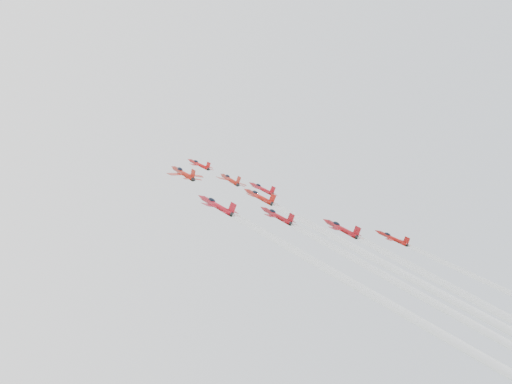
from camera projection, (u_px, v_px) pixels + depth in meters
jet_lead at (199, 164)px, 173.50m from camera, size 8.57×11.05×6.68m
jet_row2_left at (183, 173)px, 147.43m from camera, size 10.28×13.27×8.02m
jet_row2_center at (230, 179)px, 162.34m from camera, size 9.78×12.61×7.63m
jet_row2_right at (262, 189)px, 164.48m from camera, size 9.11×11.75×7.10m
jet_center at (401, 275)px, 109.44m from camera, size 10.25×98.07×54.78m
jet_rear_farleft at (376, 307)px, 82.49m from camera, size 9.71×92.88×51.89m
jet_rear_left at (429, 303)px, 94.77m from camera, size 9.13×87.34×48.79m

